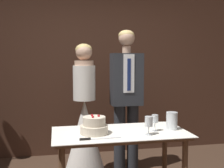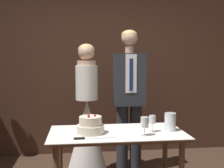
# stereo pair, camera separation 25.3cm
# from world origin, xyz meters

# --- Properties ---
(wall_back) EXTENTS (4.93, 0.12, 2.63)m
(wall_back) POSITION_xyz_m (0.00, 2.05, 1.31)
(wall_back) COLOR #472B1E
(wall_back) RESTS_ON ground_plane
(cake_table) EXTENTS (1.35, 0.69, 0.76)m
(cake_table) POSITION_xyz_m (0.15, 0.33, 0.66)
(cake_table) COLOR brown
(cake_table) RESTS_ON ground_plane
(tiered_cake) EXTENTS (0.27, 0.27, 0.19)m
(tiered_cake) POSITION_xyz_m (-0.12, 0.31, 0.84)
(tiered_cake) COLOR beige
(tiered_cake) RESTS_ON cake_table
(cake_knife) EXTENTS (0.39, 0.04, 0.02)m
(cake_knife) POSITION_xyz_m (-0.17, 0.11, 0.77)
(cake_knife) COLOR silver
(cake_knife) RESTS_ON cake_table
(wine_glass_near) EXTENTS (0.07, 0.07, 0.17)m
(wine_glass_near) POSITION_xyz_m (0.50, 0.29, 0.88)
(wine_glass_near) COLOR silver
(wine_glass_near) RESTS_ON cake_table
(wine_glass_middle) EXTENTS (0.08, 0.08, 0.18)m
(wine_glass_middle) POSITION_xyz_m (0.39, 0.16, 0.89)
(wine_glass_middle) COLOR silver
(wine_glass_middle) RESTS_ON cake_table
(hurricane_candle) EXTENTS (0.12, 0.12, 0.18)m
(hurricane_candle) POSITION_xyz_m (0.69, 0.31, 0.85)
(hurricane_candle) COLOR silver
(hurricane_candle) RESTS_ON cake_table
(bride) EXTENTS (0.54, 0.54, 1.68)m
(bride) POSITION_xyz_m (-0.13, 1.15, 0.62)
(bride) COLOR white
(bride) RESTS_ON ground_plane
(groom) EXTENTS (0.40, 0.25, 1.86)m
(groom) POSITION_xyz_m (0.42, 1.15, 1.04)
(groom) COLOR #282B30
(groom) RESTS_ON ground_plane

